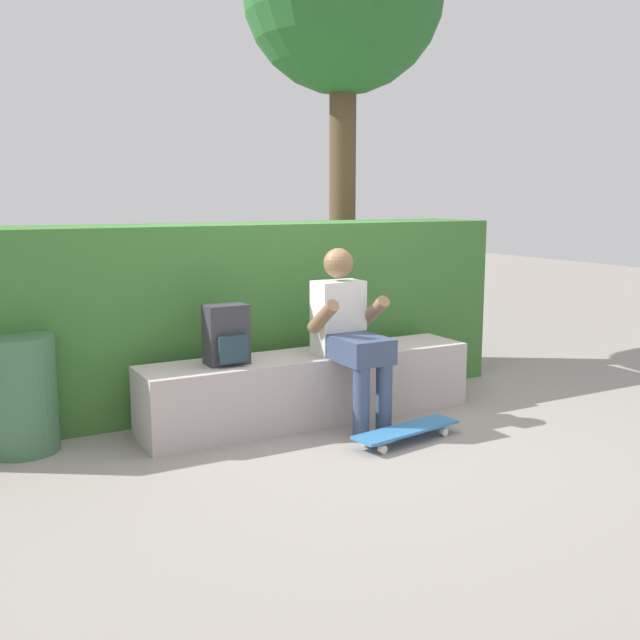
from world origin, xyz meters
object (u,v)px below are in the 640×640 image
at_px(skateboard_near_person, 406,430).
at_px(backpack_on_bench, 227,336).
at_px(trash_bin, 21,394).
at_px(person_skater, 349,330).
at_px(bench_main, 310,387).

distance_m(skateboard_near_person, backpack_on_bench, 1.34).
distance_m(skateboard_near_person, trash_bin, 2.45).
bearing_deg(person_skater, skateboard_near_person, -75.56).
bearing_deg(trash_bin, person_skater, -13.16).
height_order(person_skater, backpack_on_bench, person_skater).
relative_size(bench_main, backpack_on_bench, 6.13).
xyz_separation_m(bench_main, trash_bin, (-1.90, 0.27, 0.13)).
height_order(person_skater, trash_bin, person_skater).
xyz_separation_m(backpack_on_bench, trash_bin, (-1.26, 0.28, -0.30)).
bearing_deg(trash_bin, backpack_on_bench, -12.30).
distance_m(bench_main, backpack_on_bench, 0.77).
height_order(skateboard_near_person, trash_bin, trash_bin).
bearing_deg(bench_main, person_skater, -49.96).
bearing_deg(trash_bin, skateboard_near_person, -24.34).
bearing_deg(person_skater, bench_main, 130.04).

